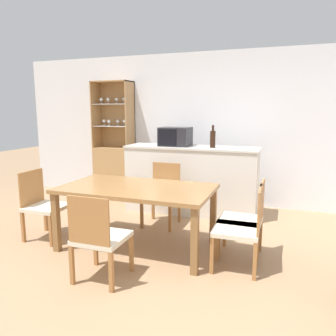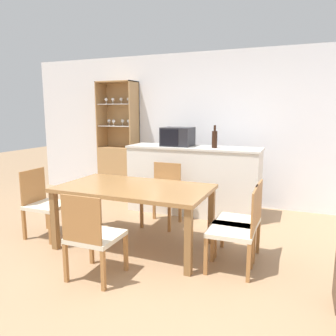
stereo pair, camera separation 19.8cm
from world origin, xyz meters
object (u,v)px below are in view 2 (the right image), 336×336
Objects in this scene: dining_chair_side_right_far at (241,220)px; microwave at (178,137)px; dining_table at (134,193)px; dining_chair_side_left_near at (45,203)px; dining_chair_head_far at (163,195)px; dining_chair_side_right_near at (236,229)px; display_cabinet at (119,163)px; wine_bottle at (215,139)px; dining_chair_head_near at (93,236)px.

dining_chair_side_right_far is 1.86× the size of microwave.
dining_table is 1.24m from dining_chair_side_left_near.
dining_chair_side_right_far is at bearing -47.60° from microwave.
dining_table is 1.24m from dining_chair_side_right_far.
dining_chair_head_far and dining_chair_side_right_near have the same top height.
wine_bottle is (1.96, -0.54, 0.55)m from display_cabinet.
wine_bottle is at bearing -5.86° from microwave.
dining_table is 2.04× the size of dining_chair_side_right_far.
wine_bottle is at bearing 68.75° from dining_table.
dining_chair_side_right_far is at bearing 38.31° from dining_chair_head_near.
display_cabinet is 3.16m from dining_chair_head_near.
dining_chair_side_right_far is 0.29m from dining_chair_side_right_near.
dining_chair_side_left_near reaches higher than dining_table.
dining_chair_head_far and dining_chair_head_near have the same top height.
dining_chair_side_left_near is 2.42m from dining_chair_side_right_near.
dining_chair_head_far reaches higher than dining_table.
wine_bottle is at bearing 20.38° from dining_chair_side_right_near.
dining_chair_side_right_far is at bearing -1.66° from dining_chair_side_right_near.
display_cabinet is at bearing 160.37° from microwave.
dining_table is at bearing 89.57° from dining_chair_head_near.
dining_chair_side_left_near is (0.18, -2.14, -0.20)m from display_cabinet.
dining_chair_head_far is (1.39, -1.17, -0.20)m from display_cabinet.
dining_chair_side_right_near and dining_chair_head_near have the same top height.
microwave is (-1.25, 1.37, 0.76)m from dining_chair_side_right_far.
dining_chair_side_right_far is 1.55m from dining_chair_head_near.
display_cabinet reaches higher than dining_chair_side_left_near.
wine_bottle reaches higher than dining_chair_side_right_near.
dining_table is 2.04× the size of dining_chair_head_near.
dining_chair_head_far is at bearing -40.03° from display_cabinet.
dining_chair_side_right_far is at bearing 95.93° from dining_chair_side_left_near.
dining_chair_head_far is at bearing -132.14° from wine_bottle.
microwave is at bearing 90.52° from dining_chair_head_near.
dining_chair_head_far is 1.56m from dining_chair_side_left_near.
dining_chair_head_near is at bearing -103.90° from wine_bottle.
dining_chair_head_far is 2.56× the size of wine_bottle.
display_cabinet is 2.46× the size of dining_chair_head_far.
dining_chair_side_right_far is 2.56× the size of wine_bottle.
dining_chair_head_far is (-1.21, 0.68, 0.00)m from dining_chair_side_right_far.
dining_table is at bearing -111.25° from wine_bottle.
microwave is at bearing 143.88° from dining_chair_side_left_near.
display_cabinet is at bearing 48.89° from dining_chair_side_right_near.
wine_bottle is at bearing -132.14° from dining_chair_head_far.
wine_bottle is at bearing 75.64° from dining_chair_head_near.
dining_chair_head_near is (-1.21, -0.97, 0.00)m from dining_chair_side_right_far.
wine_bottle is (0.56, 0.62, 0.75)m from dining_chair_head_far.
dining_chair_head_near is 2.47m from wine_bottle.
dining_chair_head_far is 1.00× the size of dining_chair_side_left_near.
dining_chair_head_far is 1.55m from dining_chair_side_right_near.
wine_bottle is (1.78, 1.60, 0.75)m from dining_chair_side_left_near.
microwave reaches higher than dining_table.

